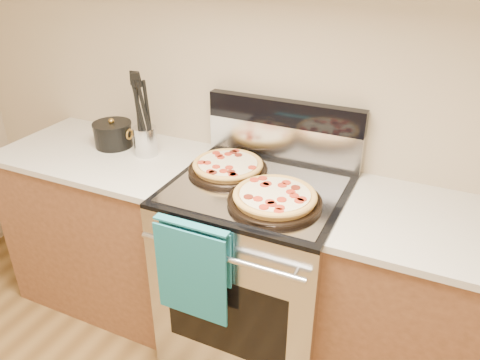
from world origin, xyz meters
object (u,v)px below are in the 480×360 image
at_px(pepperoni_pizza_front, 275,198).
at_px(utensil_crock, 146,141).
at_px(range_body, 256,272).
at_px(pepperoni_pizza_back, 228,166).
at_px(saucepan, 113,135).

distance_m(pepperoni_pizza_front, utensil_crock, 0.80).
bearing_deg(utensil_crock, pepperoni_pizza_front, -15.21).
height_order(range_body, pepperoni_pizza_front, pepperoni_pizza_front).
distance_m(pepperoni_pizza_back, utensil_crock, 0.47).
relative_size(range_body, pepperoni_pizza_back, 2.49).
xyz_separation_m(pepperoni_pizza_back, utensil_crock, (-0.47, 0.03, 0.03)).
bearing_deg(pepperoni_pizza_front, range_body, 137.34).
bearing_deg(pepperoni_pizza_front, utensil_crock, 164.79).
distance_m(pepperoni_pizza_back, pepperoni_pizza_front, 0.35).
height_order(pepperoni_pizza_back, pepperoni_pizza_front, pepperoni_pizza_front).
distance_m(range_body, saucepan, 1.02).
xyz_separation_m(pepperoni_pizza_back, saucepan, (-0.69, 0.04, 0.02)).
distance_m(pepperoni_pizza_back, saucepan, 0.69).
height_order(utensil_crock, saucepan, utensil_crock).
distance_m(range_body, pepperoni_pizza_front, 0.53).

